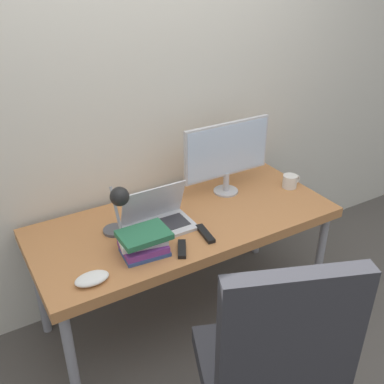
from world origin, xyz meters
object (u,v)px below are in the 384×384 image
laptop (158,219)px  mug (290,181)px  book_stack (144,242)px  desk_lamp (118,205)px  game_controller (92,279)px  monitor (227,152)px  office_chair (273,364)px

laptop → mug: size_ratio=2.82×
laptop → book_stack: 0.24m
desk_lamp → game_controller: 0.39m
desk_lamp → game_controller: bearing=-135.1°
laptop → desk_lamp: desk_lamp is taller
laptop → mug: laptop is taller
monitor → office_chair: 1.30m
monitor → laptop: bearing=-164.9°
monitor → office_chair: bearing=-115.6°
office_chair → book_stack: (-0.16, 0.82, 0.14)m
office_chair → game_controller: (-0.46, 0.73, 0.10)m
office_chair → book_stack: size_ratio=4.61×
game_controller → desk_lamp: bearing=44.9°
mug → monitor: bearing=158.1°
laptop → game_controller: laptop is taller
monitor → game_controller: size_ratio=3.63×
game_controller → laptop: bearing=29.1°
monitor → game_controller: monitor is taller
office_chair → book_stack: office_chair is taller
office_chair → desk_lamp: bearing=102.7°
desk_lamp → monitor: bearing=12.0°
book_stack → mug: (1.09, 0.16, -0.02)m
book_stack → game_controller: size_ratio=1.60×
monitor → book_stack: monitor is taller
book_stack → game_controller: (-0.30, -0.09, -0.04)m
book_stack → laptop: bearing=45.9°
mug → game_controller: mug is taller
book_stack → game_controller: bearing=-163.3°
desk_lamp → game_controller: desk_lamp is taller
laptop → book_stack: size_ratio=1.43×
book_stack → mug: book_stack is taller
laptop → desk_lamp: 0.28m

